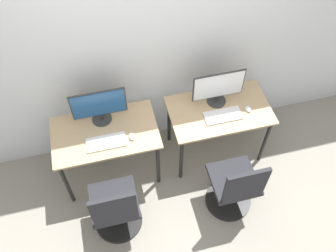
% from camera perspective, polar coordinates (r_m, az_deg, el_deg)
% --- Properties ---
extents(ground_plane, '(20.00, 20.00, 0.00)m').
position_cam_1_polar(ground_plane, '(4.15, 0.42, -8.60)').
color(ground_plane, gray).
extents(wall_back, '(12.00, 0.05, 2.80)m').
position_cam_1_polar(wall_back, '(3.51, -2.51, 13.08)').
color(wall_back, silver).
rests_on(wall_back, ground_plane).
extents(desk_left, '(1.03, 0.62, 0.72)m').
position_cam_1_polar(desk_left, '(3.75, -9.46, -1.78)').
color(desk_left, tan).
rests_on(desk_left, ground_plane).
extents(monitor_left, '(0.53, 0.20, 0.39)m').
position_cam_1_polar(monitor_left, '(3.62, -10.46, 3.04)').
color(monitor_left, '#2D2D2D').
rests_on(monitor_left, desk_left).
extents(keyboard_left, '(0.38, 0.17, 0.02)m').
position_cam_1_polar(keyboard_left, '(3.59, -9.39, -2.46)').
color(keyboard_left, silver).
rests_on(keyboard_left, desk_left).
extents(mouse_left, '(0.06, 0.09, 0.03)m').
position_cam_1_polar(mouse_left, '(3.59, -5.51, -1.64)').
color(mouse_left, silver).
rests_on(mouse_left, desk_left).
extents(office_chair_left, '(0.48, 0.48, 0.92)m').
position_cam_1_polar(office_chair_left, '(3.62, -7.98, -12.55)').
color(office_chair_left, black).
rests_on(office_chair_left, ground_plane).
extents(desk_right, '(1.03, 0.62, 0.72)m').
position_cam_1_polar(desk_right, '(3.90, 7.75, 1.65)').
color(desk_right, tan).
rests_on(desk_right, ground_plane).
extents(monitor_right, '(0.53, 0.20, 0.39)m').
position_cam_1_polar(monitor_right, '(3.75, 7.67, 5.84)').
color(monitor_right, '#2D2D2D').
rests_on(monitor_right, desk_right).
extents(keyboard_right, '(0.38, 0.17, 0.02)m').
position_cam_1_polar(keyboard_right, '(3.77, 8.36, 1.55)').
color(keyboard_right, silver).
rests_on(keyboard_right, desk_right).
extents(mouse_right, '(0.06, 0.09, 0.03)m').
position_cam_1_polar(mouse_right, '(3.87, 12.10, 2.60)').
color(mouse_right, silver).
rests_on(mouse_right, desk_right).
extents(office_chair_right, '(0.48, 0.48, 0.92)m').
position_cam_1_polar(office_chair_right, '(3.74, 10.11, -9.27)').
color(office_chair_right, black).
rests_on(office_chair_right, ground_plane).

